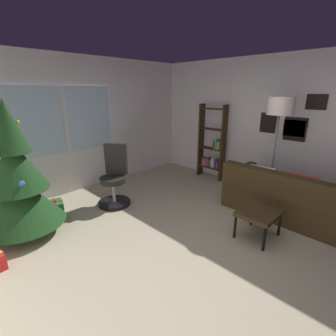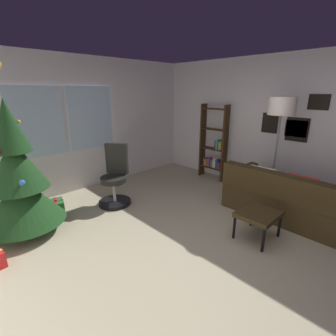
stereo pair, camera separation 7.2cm
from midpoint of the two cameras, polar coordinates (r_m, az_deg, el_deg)
ground_plane at (r=3.32m, az=9.55°, el=-19.31°), size 4.93×6.20×0.10m
wall_back_with_windows at (r=5.16m, az=-19.83°, el=9.47°), size 4.93×0.12×2.57m
wall_right_with_frames at (r=5.00m, az=27.62°, el=8.22°), size 0.12×6.20×2.57m
couch at (r=4.49m, az=27.72°, el=-6.18°), size 1.73×1.89×0.79m
footstool at (r=3.55m, az=19.85°, el=-10.15°), size 0.54×0.47×0.39m
holiday_tree at (r=3.83m, az=-32.04°, el=-2.79°), size 1.06×1.06×2.28m
gift_box_green at (r=4.36m, az=-25.12°, el=-8.63°), size 0.28×0.33×0.25m
office_chair at (r=4.39m, az=-12.84°, el=-3.04°), size 0.58×0.57×1.06m
bookshelf at (r=5.57m, az=9.90°, el=5.01°), size 0.18×0.64×1.65m
floor_lamp at (r=4.40m, az=24.17°, el=11.80°), size 0.42×0.42×1.84m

